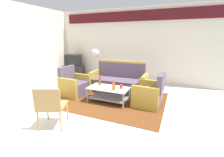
{
  "coord_description": "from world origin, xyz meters",
  "views": [
    {
      "loc": [
        1.68,
        -3.0,
        1.72
      ],
      "look_at": [
        0.08,
        0.74,
        0.65
      ],
      "focal_mm": 25.23,
      "sensor_mm": 36.0,
      "label": 1
    }
  ],
  "objects_px": {
    "cup": "(121,87)",
    "armchair_left": "(74,86)",
    "couch": "(119,82)",
    "television": "(73,60)",
    "pedestal_fan": "(95,55)",
    "wicker_chair": "(50,104)",
    "bottle_orange": "(114,86)",
    "bottle_brown": "(100,81)",
    "tv_stand": "(74,71)",
    "armchair_right": "(149,95)",
    "coffee_table": "(109,93)"
  },
  "relations": [
    {
      "from": "armchair_right",
      "to": "couch",
      "type": "bearing_deg",
      "value": 59.85
    },
    {
      "from": "cup",
      "to": "armchair_left",
      "type": "bearing_deg",
      "value": 178.67
    },
    {
      "from": "cup",
      "to": "tv_stand",
      "type": "height_order",
      "value": "tv_stand"
    },
    {
      "from": "armchair_left",
      "to": "bottle_brown",
      "type": "height_order",
      "value": "armchair_left"
    },
    {
      "from": "television",
      "to": "wicker_chair",
      "type": "height_order",
      "value": "television"
    },
    {
      "from": "pedestal_fan",
      "to": "tv_stand",
      "type": "bearing_deg",
      "value": -177.32
    },
    {
      "from": "armchair_left",
      "to": "television",
      "type": "xyz_separation_m",
      "value": [
        -1.33,
        1.79,
        0.47
      ]
    },
    {
      "from": "bottle_orange",
      "to": "cup",
      "type": "height_order",
      "value": "bottle_orange"
    },
    {
      "from": "bottle_orange",
      "to": "tv_stand",
      "type": "relative_size",
      "value": 0.33
    },
    {
      "from": "coffee_table",
      "to": "television",
      "type": "xyz_separation_m",
      "value": [
        -2.54,
        1.9,
        0.49
      ]
    },
    {
      "from": "couch",
      "to": "television",
      "type": "relative_size",
      "value": 2.94
    },
    {
      "from": "pedestal_fan",
      "to": "wicker_chair",
      "type": "xyz_separation_m",
      "value": [
        0.98,
        -3.53,
        -0.52
      ]
    },
    {
      "from": "coffee_table",
      "to": "pedestal_fan",
      "type": "xyz_separation_m",
      "value": [
        -1.47,
        1.95,
        0.74
      ]
    },
    {
      "from": "armchair_right",
      "to": "cup",
      "type": "distance_m",
      "value": 0.75
    },
    {
      "from": "wicker_chair",
      "to": "cup",
      "type": "bearing_deg",
      "value": 41.37
    },
    {
      "from": "cup",
      "to": "wicker_chair",
      "type": "xyz_separation_m",
      "value": [
        -0.82,
        -1.66,
        0.03
      ]
    },
    {
      "from": "television",
      "to": "coffee_table",
      "type": "bearing_deg",
      "value": 145.86
    },
    {
      "from": "coffee_table",
      "to": "bottle_orange",
      "type": "distance_m",
      "value": 0.34
    },
    {
      "from": "couch",
      "to": "bottle_orange",
      "type": "relative_size",
      "value": 6.89
    },
    {
      "from": "television",
      "to": "tv_stand",
      "type": "bearing_deg",
      "value": 90.0
    },
    {
      "from": "tv_stand",
      "to": "television",
      "type": "relative_size",
      "value": 1.29
    },
    {
      "from": "bottle_orange",
      "to": "couch",
      "type": "bearing_deg",
      "value": 104.2
    },
    {
      "from": "armchair_right",
      "to": "armchair_left",
      "type": "bearing_deg",
      "value": 94.97
    },
    {
      "from": "couch",
      "to": "armchair_left",
      "type": "bearing_deg",
      "value": 33.63
    },
    {
      "from": "couch",
      "to": "bottle_brown",
      "type": "bearing_deg",
      "value": 68.28
    },
    {
      "from": "cup",
      "to": "pedestal_fan",
      "type": "bearing_deg",
      "value": 133.92
    },
    {
      "from": "bottle_brown",
      "to": "tv_stand",
      "type": "relative_size",
      "value": 0.36
    },
    {
      "from": "cup",
      "to": "television",
      "type": "xyz_separation_m",
      "value": [
        -2.87,
        1.82,
        0.3
      ]
    },
    {
      "from": "bottle_brown",
      "to": "cup",
      "type": "relative_size",
      "value": 2.85
    },
    {
      "from": "bottle_brown",
      "to": "wicker_chair",
      "type": "distance_m",
      "value": 1.75
    },
    {
      "from": "armchair_left",
      "to": "television",
      "type": "relative_size",
      "value": 1.37
    },
    {
      "from": "armchair_left",
      "to": "bottle_orange",
      "type": "xyz_separation_m",
      "value": [
        1.41,
        -0.24,
        0.22
      ]
    },
    {
      "from": "armchair_right",
      "to": "tv_stand",
      "type": "bearing_deg",
      "value": 67.09
    },
    {
      "from": "television",
      "to": "pedestal_fan",
      "type": "relative_size",
      "value": 0.49
    },
    {
      "from": "couch",
      "to": "armchair_left",
      "type": "distance_m",
      "value": 1.4
    },
    {
      "from": "couch",
      "to": "tv_stand",
      "type": "height_order",
      "value": "couch"
    },
    {
      "from": "tv_stand",
      "to": "armchair_right",
      "type": "bearing_deg",
      "value": -25.02
    },
    {
      "from": "television",
      "to": "bottle_brown",
      "type": "bearing_deg",
      "value": 144.32
    },
    {
      "from": "pedestal_fan",
      "to": "wicker_chair",
      "type": "height_order",
      "value": "pedestal_fan"
    },
    {
      "from": "bottle_orange",
      "to": "television",
      "type": "xyz_separation_m",
      "value": [
        -2.74,
        2.03,
        0.25
      ]
    },
    {
      "from": "bottle_orange",
      "to": "pedestal_fan",
      "type": "height_order",
      "value": "pedestal_fan"
    },
    {
      "from": "coffee_table",
      "to": "wicker_chair",
      "type": "relative_size",
      "value": 1.31
    },
    {
      "from": "couch",
      "to": "bottle_orange",
      "type": "distance_m",
      "value": 1.1
    },
    {
      "from": "armchair_left",
      "to": "armchair_right",
      "type": "relative_size",
      "value": 1.0
    },
    {
      "from": "armchair_left",
      "to": "pedestal_fan",
      "type": "xyz_separation_m",
      "value": [
        -0.26,
        1.83,
        0.73
      ]
    },
    {
      "from": "bottle_orange",
      "to": "wicker_chair",
      "type": "distance_m",
      "value": 1.61
    },
    {
      "from": "television",
      "to": "pedestal_fan",
      "type": "height_order",
      "value": "pedestal_fan"
    },
    {
      "from": "couch",
      "to": "cup",
      "type": "relative_size",
      "value": 18.2
    },
    {
      "from": "bottle_brown",
      "to": "coffee_table",
      "type": "bearing_deg",
      "value": -25.26
    },
    {
      "from": "pedestal_fan",
      "to": "coffee_table",
      "type": "bearing_deg",
      "value": -52.96
    }
  ]
}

